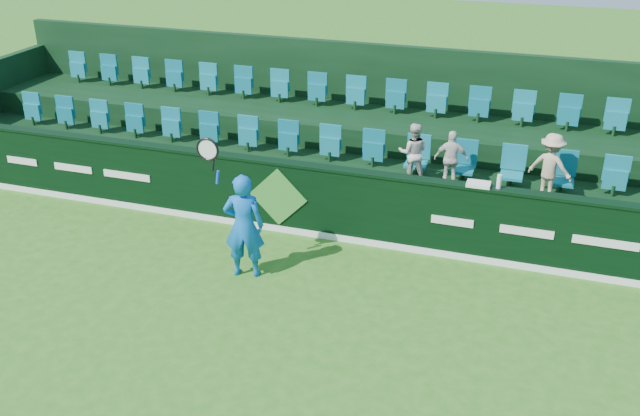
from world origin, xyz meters
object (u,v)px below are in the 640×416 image
(towel, at_px, (478,184))
(drinks_bottle, at_px, (499,182))
(spectator_middle, at_px, (451,159))
(spectator_right, at_px, (550,166))
(tennis_player, at_px, (243,225))
(spectator_left, at_px, (413,153))

(towel, relative_size, drinks_bottle, 1.61)
(spectator_middle, xyz_separation_m, spectator_right, (1.69, 0.00, 0.07))
(towel, bearing_deg, drinks_bottle, 0.00)
(tennis_player, height_order, drinks_bottle, tennis_player)
(tennis_player, relative_size, spectator_left, 2.14)
(spectator_middle, distance_m, towel, 1.28)
(tennis_player, xyz_separation_m, spectator_left, (2.13, 2.79, 0.46))
(tennis_player, xyz_separation_m, spectator_middle, (2.82, 2.79, 0.42))
(drinks_bottle, bearing_deg, spectator_right, 55.76)
(tennis_player, height_order, spectator_middle, tennis_player)
(tennis_player, distance_m, spectator_middle, 3.99)
(spectator_right, distance_m, drinks_bottle, 1.36)
(tennis_player, height_order, spectator_left, tennis_player)
(spectator_left, xyz_separation_m, spectator_middle, (0.69, 0.00, -0.03))
(tennis_player, distance_m, spectator_right, 5.33)
(towel, distance_m, drinks_bottle, 0.33)
(spectator_middle, height_order, drinks_bottle, spectator_middle)
(spectator_middle, bearing_deg, spectator_left, -4.90)
(towel, height_order, drinks_bottle, drinks_bottle)
(spectator_left, relative_size, towel, 2.92)
(spectator_right, bearing_deg, towel, 64.79)
(towel, xyz_separation_m, drinks_bottle, (0.32, 0.00, 0.09))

